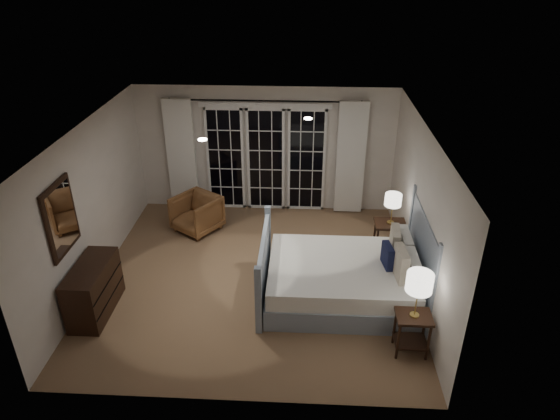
{
  "coord_description": "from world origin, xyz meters",
  "views": [
    {
      "loc": [
        0.77,
        -6.64,
        4.75
      ],
      "look_at": [
        0.39,
        0.38,
        1.05
      ],
      "focal_mm": 32.0,
      "sensor_mm": 36.0,
      "label": 1
    }
  ],
  "objects_px": {
    "nightstand_left": "(412,328)",
    "armchair": "(197,214)",
    "lamp_left": "(420,283)",
    "bed": "(345,278)",
    "dresser": "(94,289)",
    "nightstand_right": "(389,235)",
    "lamp_right": "(393,200)"
  },
  "relations": [
    {
      "from": "nightstand_right",
      "to": "lamp_right",
      "type": "distance_m",
      "value": 0.65
    },
    {
      "from": "nightstand_left",
      "to": "dresser",
      "type": "relative_size",
      "value": 0.54
    },
    {
      "from": "bed",
      "to": "armchair",
      "type": "distance_m",
      "value": 3.25
    },
    {
      "from": "nightstand_right",
      "to": "dresser",
      "type": "bearing_deg",
      "value": -159.16
    },
    {
      "from": "lamp_left",
      "to": "bed",
      "type": "bearing_deg",
      "value": 125.3
    },
    {
      "from": "lamp_left",
      "to": "dresser",
      "type": "distance_m",
      "value": 4.54
    },
    {
      "from": "lamp_left",
      "to": "armchair",
      "type": "bearing_deg",
      "value": 138.6
    },
    {
      "from": "lamp_left",
      "to": "dresser",
      "type": "bearing_deg",
      "value": 172.44
    },
    {
      "from": "nightstand_left",
      "to": "nightstand_right",
      "type": "xyz_separation_m",
      "value": [
        0.01,
        2.29,
        0.05
      ]
    },
    {
      "from": "lamp_right",
      "to": "bed",
      "type": "bearing_deg",
      "value": -125.18
    },
    {
      "from": "lamp_left",
      "to": "armchair",
      "type": "distance_m",
      "value": 4.65
    },
    {
      "from": "lamp_left",
      "to": "lamp_right",
      "type": "height_order",
      "value": "lamp_left"
    },
    {
      "from": "nightstand_left",
      "to": "lamp_right",
      "type": "distance_m",
      "value": 2.39
    },
    {
      "from": "dresser",
      "to": "nightstand_right",
      "type": "bearing_deg",
      "value": 20.84
    },
    {
      "from": "nightstand_right",
      "to": "lamp_right",
      "type": "relative_size",
      "value": 1.26
    },
    {
      "from": "dresser",
      "to": "nightstand_left",
      "type": "bearing_deg",
      "value": -7.56
    },
    {
      "from": "nightstand_right",
      "to": "dresser",
      "type": "xyz_separation_m",
      "value": [
        -4.46,
        -1.7,
        -0.05
      ]
    },
    {
      "from": "bed",
      "to": "lamp_right",
      "type": "height_order",
      "value": "bed"
    },
    {
      "from": "bed",
      "to": "lamp_right",
      "type": "bearing_deg",
      "value": 54.82
    },
    {
      "from": "nightstand_right",
      "to": "bed",
      "type": "bearing_deg",
      "value": -125.18
    },
    {
      "from": "nightstand_right",
      "to": "lamp_left",
      "type": "height_order",
      "value": "lamp_left"
    },
    {
      "from": "lamp_left",
      "to": "nightstand_right",
      "type": "bearing_deg",
      "value": 89.66
    },
    {
      "from": "nightstand_left",
      "to": "dresser",
      "type": "distance_m",
      "value": 4.48
    },
    {
      "from": "bed",
      "to": "nightstand_left",
      "type": "bearing_deg",
      "value": -54.7
    },
    {
      "from": "nightstand_left",
      "to": "armchair",
      "type": "distance_m",
      "value": 4.59
    },
    {
      "from": "nightstand_left",
      "to": "lamp_left",
      "type": "height_order",
      "value": "lamp_left"
    },
    {
      "from": "armchair",
      "to": "dresser",
      "type": "xyz_separation_m",
      "value": [
        -1.0,
        -2.44,
        0.04
      ]
    },
    {
      "from": "armchair",
      "to": "dresser",
      "type": "bearing_deg",
      "value": -77.75
    },
    {
      "from": "nightstand_left",
      "to": "armchair",
      "type": "relative_size",
      "value": 0.78
    },
    {
      "from": "nightstand_left",
      "to": "dresser",
      "type": "xyz_separation_m",
      "value": [
        -4.44,
        0.59,
        0.0
      ]
    },
    {
      "from": "bed",
      "to": "nightstand_left",
      "type": "height_order",
      "value": "bed"
    },
    {
      "from": "nightstand_left",
      "to": "dresser",
      "type": "bearing_deg",
      "value": 172.44
    }
  ]
}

